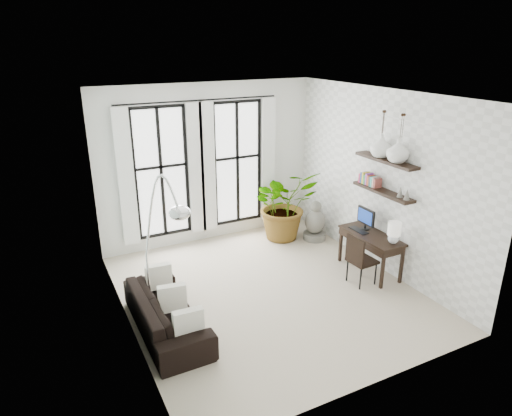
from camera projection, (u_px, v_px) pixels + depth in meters
floor at (268, 291)px, 7.61m from camera, size 5.00×5.00×0.00m
ceiling at (270, 95)px, 6.49m from camera, size 5.00×5.00×0.00m
wall_left at (121, 226)px, 6.09m from camera, size 0.00×5.00×5.00m
wall_right at (381, 182)px, 8.01m from camera, size 0.00×5.00×5.00m
wall_back at (209, 164)px, 9.14m from camera, size 4.50×0.00×4.50m
windows at (201, 168)px, 9.01m from camera, size 3.26×0.13×2.65m
wall_shelves at (383, 178)px, 7.76m from camera, size 0.25×1.30×0.60m
sofa at (166, 312)px, 6.50m from camera, size 0.79×2.00×0.58m
throw_pillows at (172, 298)px, 6.47m from camera, size 0.40×1.52×0.40m
plant at (284, 204)px, 9.43m from camera, size 1.43×1.26×1.49m
desk at (373, 238)px, 7.97m from camera, size 0.52×1.24×1.12m
desk_chair at (359, 257)px, 7.67m from camera, size 0.44×0.44×0.89m
arc_lamp at (161, 213)px, 6.28m from camera, size 0.72×0.77×2.26m
buddha at (315, 223)px, 9.48m from camera, size 0.47×0.47×0.84m
vase_a at (398, 151)px, 7.33m from camera, size 0.37×0.37×0.38m
vase_b at (381, 146)px, 7.66m from camera, size 0.37×0.37×0.38m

